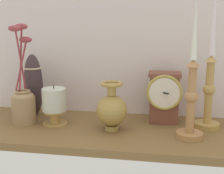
{
  "coord_description": "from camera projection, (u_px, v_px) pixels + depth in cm",
  "views": [
    {
      "loc": [
        18.22,
        -99.19,
        36.32
      ],
      "look_at": [
        1.07,
        0.0,
        14.0
      ],
      "focal_mm": 51.49,
      "sensor_mm": 36.0,
      "label": 1
    }
  ],
  "objects": [
    {
      "name": "tall_ceramic_vase",
      "position": [
        33.0,
        85.0,
        1.18
      ],
      "size": [
        6.9,
        6.9,
        22.91
      ],
      "color": "#3A2D30",
      "rests_on": "ground_plane"
    },
    {
      "name": "ground_plane",
      "position": [
        109.0,
        131.0,
        1.07
      ],
      "size": [
        100.0,
        36.0,
        2.4
      ],
      "primitive_type": "cube",
      "color": "brown"
    },
    {
      "name": "pillar_candle_front",
      "position": [
        54.0,
        104.0,
        1.09
      ],
      "size": [
        8.43,
        8.43,
        13.62
      ],
      "color": "tan",
      "rests_on": "ground_plane"
    },
    {
      "name": "brass_vase_bulbous",
      "position": [
        112.0,
        109.0,
        1.03
      ],
      "size": [
        10.05,
        10.05,
        15.98
      ],
      "color": "#A88A43",
      "rests_on": "ground_plane"
    },
    {
      "name": "candlestick_tall_center",
      "position": [
        209.0,
        84.0,
        1.03
      ],
      "size": [
        8.1,
        8.1,
        44.76
      ],
      "color": "#B58E49",
      "rests_on": "ground_plane"
    },
    {
      "name": "candlestick_tall_left",
      "position": [
        191.0,
        97.0,
        0.95
      ],
      "size": [
        8.17,
        8.17,
        41.1
      ],
      "color": "#AF7B49",
      "rests_on": "ground_plane"
    },
    {
      "name": "brass_vase_jar",
      "position": [
        23.0,
        100.0,
        1.09
      ],
      "size": [
        8.37,
        8.11,
        33.99
      ],
      "color": "#9F7E54",
      "rests_on": "ground_plane"
    },
    {
      "name": "back_wall",
      "position": [
        118.0,
        27.0,
        1.17
      ],
      "size": [
        120.0,
        2.0,
        65.0
      ],
      "primitive_type": "cube",
      "color": "silver",
      "rests_on": "ground_plane"
    },
    {
      "name": "mantel_clock",
      "position": [
        164.0,
        97.0,
        1.1
      ],
      "size": [
        12.07,
        9.45,
        17.59
      ],
      "color": "brown",
      "rests_on": "ground_plane"
    }
  ]
}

